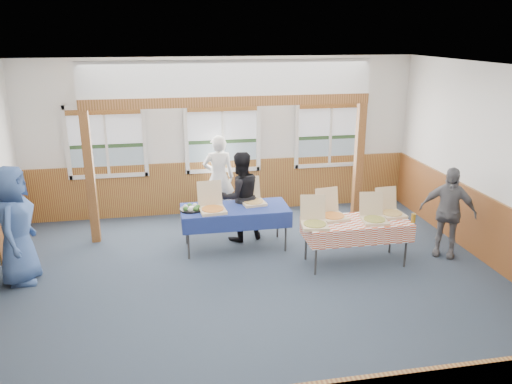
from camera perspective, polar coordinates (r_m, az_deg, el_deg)
floor at (r=7.59m, az=-0.37°, el=-11.05°), size 8.00×8.00×0.00m
ceiling at (r=6.65m, az=-0.43°, el=13.82°), size 8.00×8.00×0.00m
wall_back at (r=10.31m, az=-3.86°, el=6.30°), size 8.00×0.00×8.00m
wall_front at (r=3.86m, az=9.14°, el=-14.97°), size 8.00×0.00×8.00m
wall_right at (r=8.58m, az=26.92°, el=1.96°), size 0.00×8.00×8.00m
wainscot_back at (r=10.55m, az=-3.72°, el=0.68°), size 7.98×0.05×1.10m
wainscot_right at (r=8.88m, az=25.84°, el=-4.56°), size 0.05×6.98×1.10m
window_left at (r=10.25m, az=-16.78°, el=5.95°), size 1.56×0.10×1.46m
window_mid at (r=10.25m, az=-3.84°, el=6.68°), size 1.56×0.10×1.46m
window_right at (r=10.76m, az=8.51°, el=7.06°), size 1.56×0.10×1.46m
post_left at (r=9.27m, az=-18.42°, el=1.51°), size 0.15×0.15×2.40m
post_right at (r=9.88m, az=11.63°, el=3.06°), size 0.15×0.15×2.40m
cross_beam at (r=8.98m, az=-3.05°, el=10.34°), size 5.15×0.18×0.18m
table_left at (r=8.68m, az=-2.42°, el=-2.11°), size 2.03×1.56×0.76m
table_right at (r=8.25m, az=11.41°, el=-3.61°), size 1.84×1.30×0.76m
pizza_box_a at (r=8.50m, az=-5.03°, el=-1.73°), size 0.47×0.55×0.46m
pizza_box_b at (r=8.84m, az=-0.38°, el=-0.88°), size 0.46×0.53×0.43m
pizza_box_c at (r=7.88m, az=6.69°, el=-3.41°), size 0.47×0.54×0.44m
pizza_box_d at (r=8.25m, az=8.68°, el=-2.49°), size 0.48×0.55×0.45m
pizza_box_e at (r=8.24m, az=13.32°, el=-2.84°), size 0.44×0.52×0.42m
pizza_box_f at (r=8.58m, az=15.14°, el=-2.13°), size 0.42×0.50×0.42m
veggie_tray at (r=8.59m, az=-7.39°, el=-1.86°), size 0.40×0.40×0.09m
drink_glass at (r=8.34m, az=17.54°, el=-2.86°), size 0.07×0.07×0.15m
woman_white at (r=10.09m, az=-4.29°, el=1.70°), size 0.65×0.44×1.72m
woman_black at (r=9.01m, az=-1.84°, el=-0.51°), size 0.93×0.80×1.65m
man_blue at (r=8.26m, az=-25.83°, el=-3.45°), size 0.61×0.91×1.84m
person_grey at (r=8.97m, az=21.05°, el=-2.14°), size 0.96×0.85×1.56m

